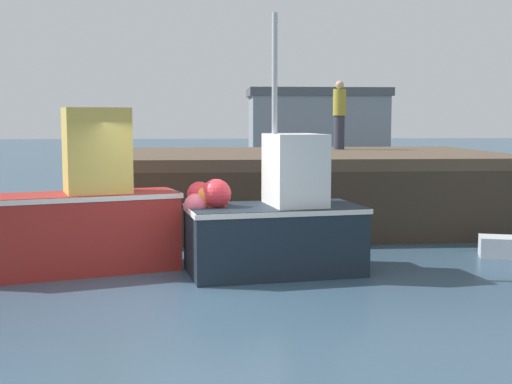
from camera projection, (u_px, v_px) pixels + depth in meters
The scene contains 6 objects.
ground at pixel (181, 296), 10.05m from camera, with size 120.00×160.00×0.10m.
pier at pixel (308, 167), 16.17m from camera, with size 9.31×6.17×1.74m.
fishing_boat_near_left at pixel (77, 216), 11.32m from camera, with size 3.67×2.09×2.73m.
fishing_boat_near_right at pixel (274, 223), 11.29m from camera, with size 3.07×1.92×4.24m.
dockworker at pixel (339, 115), 18.13m from camera, with size 0.34×0.34×1.81m.
warehouse at pixel (317, 124), 42.57m from camera, with size 8.63×4.21×4.44m.
Camera 1 is at (0.35, -9.89, 2.54)m, focal length 48.00 mm.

